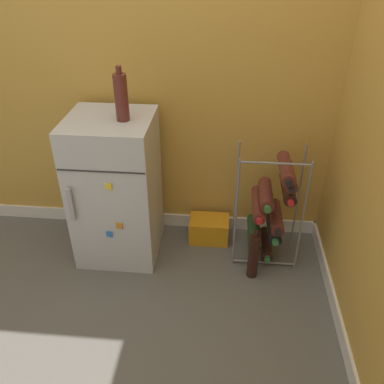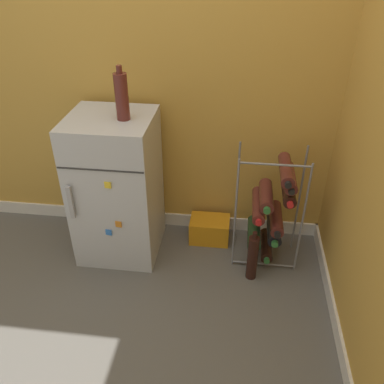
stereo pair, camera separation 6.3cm
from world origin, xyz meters
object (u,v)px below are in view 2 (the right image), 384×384
loose_bottle_floor (252,257)px  fridge_top_bottle (122,96)px  mini_fridge (117,188)px  soda_box (210,229)px  wine_rack (272,209)px

loose_bottle_floor → fridge_top_bottle: bearing=167.3°
loose_bottle_floor → mini_fridge: bearing=167.6°
soda_box → mini_fridge: bearing=-165.8°
wine_rack → loose_bottle_floor: bearing=-116.3°
mini_fridge → loose_bottle_floor: mini_fridge is taller
mini_fridge → soda_box: mini_fridge is taller
wine_rack → soda_box: wine_rack is taller
fridge_top_bottle → loose_bottle_floor: 1.14m
mini_fridge → fridge_top_bottle: bearing=-9.5°
wine_rack → fridge_top_bottle: size_ratio=2.58×
wine_rack → soda_box: (-0.37, 0.12, -0.28)m
fridge_top_bottle → soda_box: bearing=18.4°
soda_box → fridge_top_bottle: (-0.46, -0.15, 0.93)m
fridge_top_bottle → loose_bottle_floor: size_ratio=0.85×
wine_rack → soda_box: 0.48m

